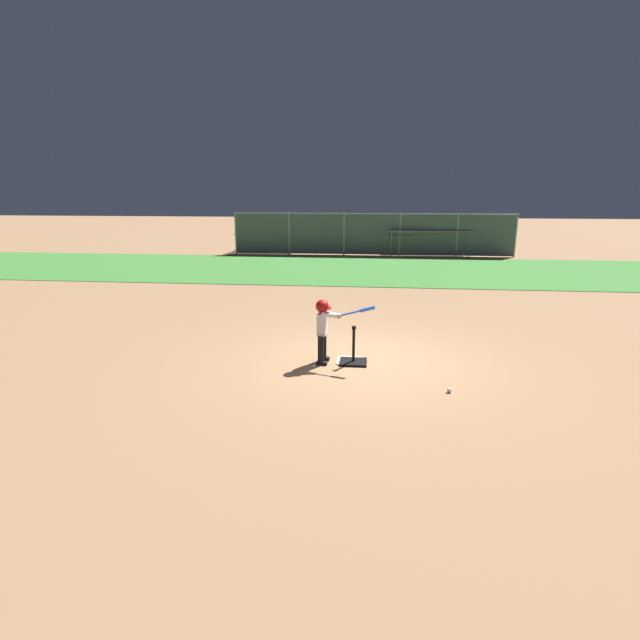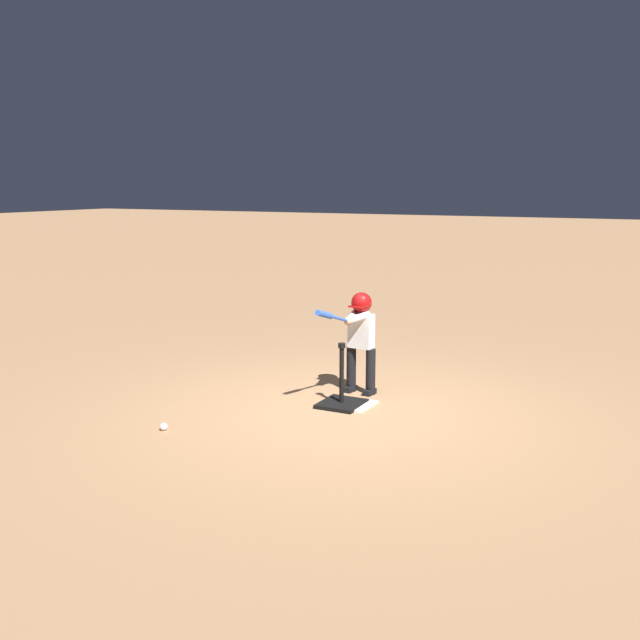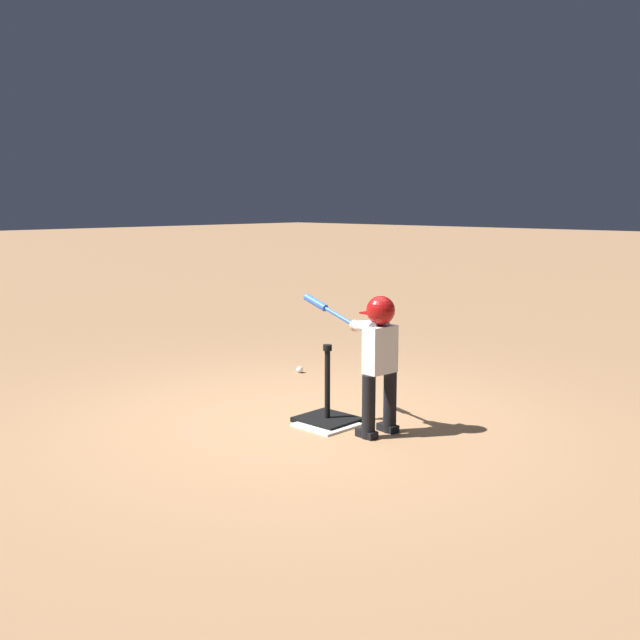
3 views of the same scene
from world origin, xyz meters
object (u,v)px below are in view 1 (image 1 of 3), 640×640
at_px(batter_child, 324,323).
at_px(baseball, 449,390).
at_px(bleachers_right_center, 268,242).
at_px(bleachers_center, 427,241).
at_px(batting_tee, 353,359).

bearing_deg(batter_child, baseball, -29.44).
height_order(bleachers_right_center, bleachers_center, bleachers_center).
height_order(batter_child, baseball, batter_child).
relative_size(batter_child, baseball, 15.47).
distance_m(batting_tee, bleachers_right_center, 16.59).
bearing_deg(bleachers_center, batter_child, -101.97).
height_order(batter_child, bleachers_center, bleachers_center).
xyz_separation_m(batting_tee, baseball, (1.51, -1.17, -0.04)).
xyz_separation_m(bleachers_right_center, bleachers_center, (7.62, -0.26, 0.13)).
xyz_separation_m(batter_child, baseball, (2.02, -1.14, -0.69)).
bearing_deg(bleachers_right_center, batter_child, -74.83).
bearing_deg(batting_tee, baseball, -37.84).
height_order(batting_tee, bleachers_right_center, bleachers_right_center).
xyz_separation_m(batter_child, bleachers_right_center, (-4.31, 15.90, -0.28)).
distance_m(batter_child, bleachers_right_center, 16.47).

